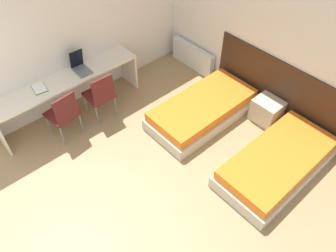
# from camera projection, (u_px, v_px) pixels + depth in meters

# --- Properties ---
(ground_plane) EXTENTS (20.00, 20.00, 0.00)m
(ground_plane) POSITION_uv_depth(u_px,v_px,m) (28.00, 245.00, 4.25)
(ground_plane) COLOR #9E7F56
(wall_back) EXTENTS (5.14, 0.05, 2.70)m
(wall_back) POSITION_uv_depth(u_px,v_px,m) (260.00, 33.00, 5.32)
(wall_back) COLOR silver
(wall_back) RESTS_ON ground_plane
(wall_left) EXTENTS (0.05, 5.42, 2.70)m
(wall_left) POSITION_uv_depth(u_px,v_px,m) (73.00, 30.00, 5.38)
(wall_left) COLOR silver
(wall_left) RESTS_ON ground_plane
(headboard_panel) EXTENTS (2.64, 0.03, 1.09)m
(headboard_panel) POSITION_uv_depth(u_px,v_px,m) (279.00, 90.00, 5.56)
(headboard_panel) COLOR #382316
(headboard_panel) RESTS_ON ground_plane
(bed_near_window) EXTENTS (0.97, 1.97, 0.37)m
(bed_near_window) POSITION_uv_depth(u_px,v_px,m) (203.00, 109.00, 5.76)
(bed_near_window) COLOR beige
(bed_near_window) RESTS_ON ground_plane
(bed_near_door) EXTENTS (0.97, 1.97, 0.37)m
(bed_near_door) POSITION_uv_depth(u_px,v_px,m) (277.00, 163.00, 4.95)
(bed_near_door) COLOR beige
(bed_near_door) RESTS_ON ground_plane
(nightstand) EXTENTS (0.47, 0.40, 0.43)m
(nightstand) POSITION_uv_depth(u_px,v_px,m) (267.00, 111.00, 5.69)
(nightstand) COLOR beige
(nightstand) RESTS_ON ground_plane
(radiator) EXTENTS (1.08, 0.12, 0.50)m
(radiator) POSITION_uv_depth(u_px,v_px,m) (193.00, 57.00, 6.77)
(radiator) COLOR silver
(radiator) RESTS_ON ground_plane
(desk) EXTENTS (0.53, 2.60, 0.76)m
(desk) POSITION_uv_depth(u_px,v_px,m) (67.00, 86.00, 5.55)
(desk) COLOR beige
(desk) RESTS_ON ground_plane
(chair_near_laptop) EXTENTS (0.45, 0.45, 0.92)m
(chair_near_laptop) POSITION_uv_depth(u_px,v_px,m) (100.00, 94.00, 5.55)
(chair_near_laptop) COLOR #511919
(chair_near_laptop) RESTS_ON ground_plane
(chair_near_notebook) EXTENTS (0.49, 0.49, 0.92)m
(chair_near_notebook) POSITION_uv_depth(u_px,v_px,m) (63.00, 113.00, 5.22)
(chair_near_notebook) COLOR #511919
(chair_near_notebook) RESTS_ON ground_plane
(laptop) EXTENTS (0.35, 0.25, 0.35)m
(laptop) POSITION_uv_depth(u_px,v_px,m) (80.00, 66.00, 5.56)
(laptop) COLOR slate
(laptop) RESTS_ON desk
(open_notebook) EXTENTS (0.31, 0.24, 0.02)m
(open_notebook) POSITION_uv_depth(u_px,v_px,m) (39.00, 88.00, 5.26)
(open_notebook) COLOR #236B3D
(open_notebook) RESTS_ON desk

